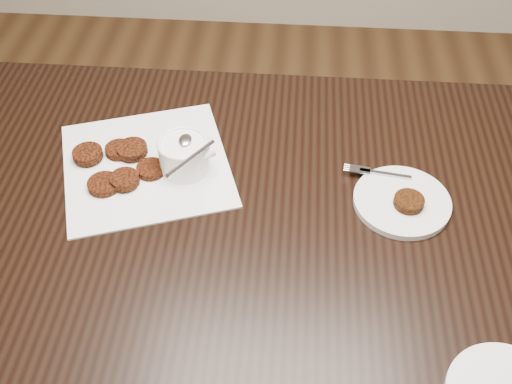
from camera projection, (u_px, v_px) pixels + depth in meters
table at (255, 313)px, 1.44m from camera, size 1.38×0.89×0.75m
napkin at (146, 165)px, 1.25m from camera, size 0.42×0.42×0.00m
sauce_ramekin at (182, 142)px, 1.19m from camera, size 0.14×0.14×0.14m
patty_cluster at (118, 163)px, 1.23m from camera, size 0.28×0.28×0.02m
plate_with_patty at (402, 199)px, 1.16m from camera, size 0.21×0.21×0.03m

